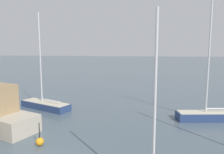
{
  "coord_description": "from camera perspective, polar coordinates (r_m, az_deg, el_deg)",
  "views": [
    {
      "loc": [
        6.68,
        -8.77,
        6.38
      ],
      "look_at": [
        0.0,
        14.94,
        3.31
      ],
      "focal_mm": 32.08,
      "sensor_mm": 36.0,
      "label": 1
    }
  ],
  "objects": [
    {
      "name": "sailboat_2",
      "position": [
        21.27,
        26.33,
        -9.45
      ],
      "size": [
        6.49,
        3.2,
        11.59
      ],
      "rotation": [
        0.0,
        0.0,
        3.43
      ],
      "color": "navy",
      "rests_on": "ground_plane"
    },
    {
      "name": "sailboat_0",
      "position": [
        24.12,
        -18.49,
        -7.32
      ],
      "size": [
        6.53,
        3.31,
        10.66
      ],
      "rotation": [
        0.0,
        0.0,
        2.88
      ],
      "color": "navy",
      "rests_on": "ground_plane"
    },
    {
      "name": "channel_buoy_2",
      "position": [
        15.26,
        -19.89,
        -16.85
      ],
      "size": [
        0.55,
        0.55,
        1.62
      ],
      "color": "orange",
      "rests_on": "ground_plane"
    }
  ]
}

